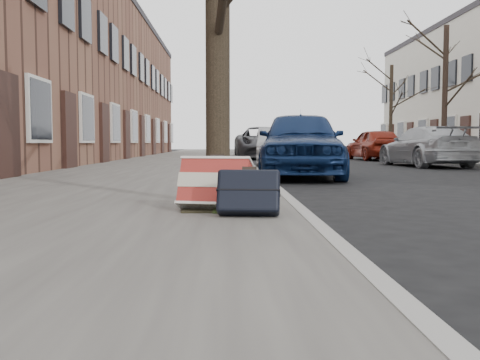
{
  "coord_description": "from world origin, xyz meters",
  "views": [
    {
      "loc": [
        -1.98,
        -4.2,
        0.78
      ],
      "look_at": [
        -1.87,
        0.8,
        0.43
      ],
      "focal_mm": 40.0,
      "sensor_mm": 36.0,
      "label": 1
    }
  ],
  "objects_px": {
    "suitcase_red": "(215,184)",
    "suitcase_navy": "(249,192)",
    "car_near_front": "(300,144)",
    "car_near_mid": "(280,148)"
  },
  "relations": [
    {
      "from": "suitcase_navy",
      "to": "car_near_mid",
      "type": "xyz_separation_m",
      "value": [
        1.4,
        11.35,
        0.28
      ]
    },
    {
      "from": "suitcase_red",
      "to": "car_near_mid",
      "type": "xyz_separation_m",
      "value": [
        1.72,
        10.93,
        0.24
      ]
    },
    {
      "from": "suitcase_red",
      "to": "car_near_mid",
      "type": "relative_size",
      "value": 0.18
    },
    {
      "from": "suitcase_navy",
      "to": "suitcase_red",
      "type": "bearing_deg",
      "value": 133.47
    },
    {
      "from": "suitcase_red",
      "to": "car_near_mid",
      "type": "bearing_deg",
      "value": 95.16
    },
    {
      "from": "suitcase_navy",
      "to": "car_near_front",
      "type": "bearing_deg",
      "value": 85.08
    },
    {
      "from": "suitcase_red",
      "to": "suitcase_navy",
      "type": "height_order",
      "value": "suitcase_red"
    },
    {
      "from": "car_near_front",
      "to": "car_near_mid",
      "type": "relative_size",
      "value": 1.18
    },
    {
      "from": "suitcase_red",
      "to": "suitcase_navy",
      "type": "relative_size",
      "value": 1.21
    },
    {
      "from": "suitcase_red",
      "to": "car_near_front",
      "type": "xyz_separation_m",
      "value": [
        1.76,
        6.81,
        0.38
      ]
    }
  ]
}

